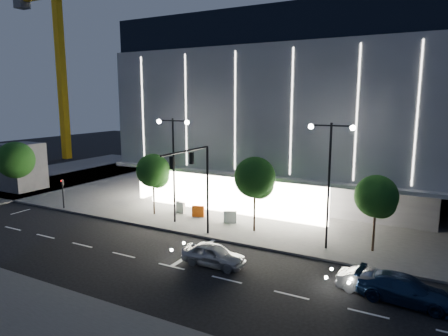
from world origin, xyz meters
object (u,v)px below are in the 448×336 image
Objects in this scene: tree_left at (153,172)px; tree_right at (376,199)px; traffic_mast at (197,175)px; barrier_b at (181,207)px; barrier_c at (198,211)px; barrier_d at (230,217)px; street_lamp_east at (330,167)px; tower_crane at (64,39)px; ped_signal_far at (63,190)px; car_third at (405,289)px; car_lead at (213,255)px; tree_mid at (255,180)px; street_lamp_west at (173,155)px; car_second at (374,283)px.

tree_left is 1.04× the size of tree_right.
traffic_mast is 6.43× the size of barrier_b.
tree_right is 15.43m from barrier_c.
barrier_c is at bearing 153.80° from barrier_d.
street_lamp_east is 10.40m from barrier_d.
tower_crane is (-41.92, 24.66, 15.48)m from traffic_mast.
ped_signal_far is at bearing -142.44° from barrier_b.
street_lamp_east is 9.32m from car_third.
street_lamp_east is at bearing -36.57° from barrier_d.
barrier_b is (-8.45, 8.65, -0.07)m from car_lead.
tree_right is 17.57m from barrier_b.
tree_mid is at bearing 50.58° from traffic_mast.
barrier_b is at bearing 169.24° from tree_mid.
barrier_c and barrier_d have the same top height.
barrier_d is (-11.73, 1.02, -3.23)m from tree_right.
street_lamp_east is (9.00, 2.66, 0.93)m from traffic_mast.
street_lamp_west is 6.01m from barrier_b.
tree_mid is at bearing 64.99° from car_third.
tower_crane reaches higher than barrier_d.
tree_left is at bearing -30.98° from tower_crane.
street_lamp_east reaches higher than tree_right.
tree_mid is (-5.97, 1.02, -1.62)m from street_lamp_east.
barrier_d is at bearing 63.08° from car_second.
car_third is 21.22m from barrier_b.
car_lead is at bearing 97.63° from car_third.
tree_mid is 7.17m from barrier_c.
street_lamp_east is 2.13× the size of car_lead.
car_second is 3.55× the size of barrier_c.
tower_crane reaches higher than car_lead.
car_lead is (10.25, -7.09, -3.32)m from tree_left.
street_lamp_east reaches higher than tree_left.
car_second is at bearing -17.27° from street_lamp_west.
traffic_mast reaches higher than tree_mid.
tree_right is at bearing 17.02° from traffic_mast.
tree_mid reaches higher than barrier_d.
street_lamp_west reaches higher than car_lead.
traffic_mast is 8.56m from barrier_b.
tree_mid is at bearing 7.55° from ped_signal_far.
car_second is 3.55× the size of barrier_d.
car_lead is (3.28, -3.40, -4.31)m from traffic_mast.
tree_left is 5.34m from barrier_c.
barrier_d is (7.27, 1.02, -3.38)m from tree_left.
barrier_b is (-8.20, 1.56, -3.68)m from tree_mid.
street_lamp_east is at bearing -9.69° from tree_mid.
tree_mid reaches higher than tree_right.
tower_crane is 8.19× the size of car_second.
street_lamp_east reaches higher than car_lead.
tower_crane reaches higher than barrier_b.
tree_left is 1.16× the size of car_third.
traffic_mast reaches higher than car_second.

